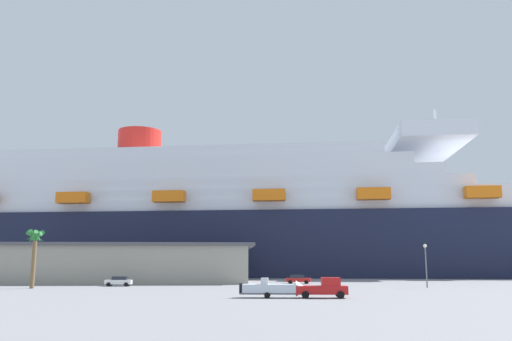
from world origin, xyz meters
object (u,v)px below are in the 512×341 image
Objects in this scene: cruise_ship at (232,225)px; small_boat_on_trailer at (276,289)px; street_lamp at (426,258)px; pickup_truck at (324,288)px; parked_car_white_van at (119,281)px; parked_car_red_hatchback at (298,279)px; palm_tree at (35,242)px.

cruise_ship is 26.34× the size of small_boat_on_trailer.
pickup_truck is at bearing -127.37° from street_lamp.
parked_car_white_van is at bearing 131.98° from small_boat_on_trailer.
parked_car_red_hatchback is (-0.47, 38.96, -0.21)m from pickup_truck.
cruise_ship is 25.37× the size of palm_tree.
street_lamp is at bearing -4.68° from parked_car_white_van.
small_boat_on_trailer reaches higher than parked_car_white_van.
parked_car_red_hatchback is at bearing -73.12° from cruise_ship.
palm_tree is at bearing 153.60° from pickup_truck.
parked_car_red_hatchback is (40.65, 18.56, -5.99)m from palm_tree.
street_lamp reaches higher than parked_car_white_van.
parked_car_white_van is at bearing 35.20° from palm_tree.
parked_car_red_hatchback is at bearing 24.54° from palm_tree.
cruise_ship is 75.14m from street_lamp.
small_boat_on_trailer is 1.27× the size of street_lamp.
parked_car_white_van is (-25.09, 27.88, -0.13)m from small_boat_on_trailer.
pickup_truck is 0.65× the size of palm_tree.
parked_car_white_van is 0.94× the size of parked_car_red_hatchback.
small_boat_on_trailer is at bearing -48.02° from parked_car_white_van.
cruise_ship is 39.07× the size of pickup_truck.
street_lamp is 48.95m from parked_car_white_van.
palm_tree is at bearing -109.80° from cruise_ship.
cruise_ship is at bearing 70.20° from palm_tree.
cruise_ship reaches higher than parked_car_white_van.
small_boat_on_trailer is at bearing 177.93° from pickup_truck.
palm_tree is 14.58m from parked_car_white_van.
palm_tree reaches higher than small_boat_on_trailer.
cruise_ship is 51.00× the size of parked_car_white_van.
small_boat_on_trailer is at bearing -96.91° from parked_car_red_hatchback.
palm_tree reaches higher than street_lamp.
palm_tree is (-25.11, -69.75, -7.46)m from cruise_ship.
street_lamp is at bearing 3.53° from palm_tree.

